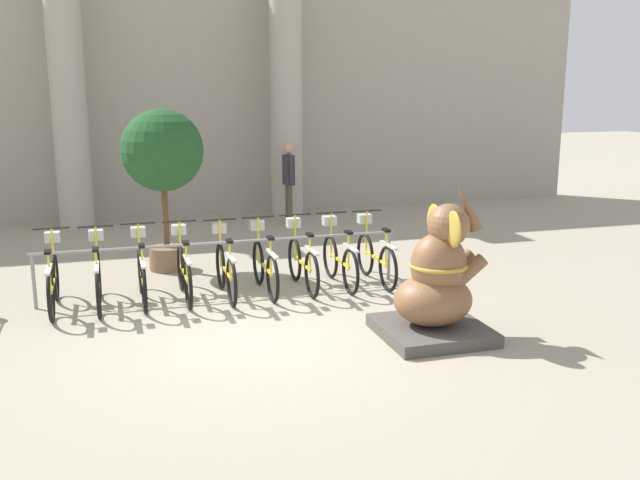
{
  "coord_description": "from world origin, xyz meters",
  "views": [
    {
      "loc": [
        -1.6,
        -7.91,
        2.96
      ],
      "look_at": [
        0.96,
        0.63,
        1.0
      ],
      "focal_mm": 40.0,
      "sensor_mm": 36.0,
      "label": 1
    }
  ],
  "objects": [
    {
      "name": "ground_plane",
      "position": [
        0.0,
        0.0,
        0.0
      ],
      "size": [
        60.0,
        60.0,
        0.0
      ],
      "primitive_type": "plane",
      "color": "#9E937F"
    },
    {
      "name": "person_pedestrian",
      "position": [
        2.09,
        6.76,
        1.04
      ],
      "size": [
        0.23,
        0.47,
        1.73
      ],
      "color": "brown",
      "rests_on": "ground_plane"
    },
    {
      "name": "bicycle_3",
      "position": [
        -0.66,
        1.85,
        0.41
      ],
      "size": [
        0.48,
        1.63,
        1.05
      ],
      "color": "black",
      "rests_on": "ground_plane"
    },
    {
      "name": "elephant_statue",
      "position": [
        2.05,
        -0.55,
        0.64
      ],
      "size": [
        1.23,
        1.23,
        1.88
      ],
      "color": "#4C4742",
      "rests_on": "ground_plane"
    },
    {
      "name": "bicycle_7",
      "position": [
        1.63,
        1.88,
        0.41
      ],
      "size": [
        0.48,
        1.63,
        1.05
      ],
      "color": "black",
      "rests_on": "ground_plane"
    },
    {
      "name": "bicycle_6",
      "position": [
        1.06,
        1.87,
        0.41
      ],
      "size": [
        0.48,
        1.63,
        1.05
      ],
      "color": "black",
      "rests_on": "ground_plane"
    },
    {
      "name": "bicycle_5",
      "position": [
        0.48,
        1.84,
        0.41
      ],
      "size": [
        0.48,
        1.63,
        1.05
      ],
      "color": "black",
      "rests_on": "ground_plane"
    },
    {
      "name": "bicycle_2",
      "position": [
        -1.24,
        1.85,
        0.41
      ],
      "size": [
        0.48,
        1.63,
        1.05
      ],
      "color": "black",
      "rests_on": "ground_plane"
    },
    {
      "name": "bicycle_8",
      "position": [
        2.2,
        1.87,
        0.41
      ],
      "size": [
        0.48,
        1.63,
        1.05
      ],
      "color": "black",
      "rests_on": "ground_plane"
    },
    {
      "name": "column_right",
      "position": [
        2.27,
        7.6,
        2.62
      ],
      "size": [
        0.88,
        0.88,
        5.16
      ],
      "color": "#ADA899",
      "rests_on": "ground_plane"
    },
    {
      "name": "bicycle_1",
      "position": [
        -1.81,
        1.8,
        0.41
      ],
      "size": [
        0.48,
        1.63,
        1.05
      ],
      "color": "black",
      "rests_on": "ground_plane"
    },
    {
      "name": "potted_tree",
      "position": [
        -0.76,
        3.56,
        1.84
      ],
      "size": [
        1.3,
        1.3,
        2.58
      ],
      "color": "brown",
      "rests_on": "ground_plane"
    },
    {
      "name": "bike_rack",
      "position": [
        -0.09,
        1.95,
        0.63
      ],
      "size": [
        5.19,
        0.05,
        0.77
      ],
      "color": "gray",
      "rests_on": "ground_plane"
    },
    {
      "name": "column_left",
      "position": [
        -2.27,
        7.6,
        2.62
      ],
      "size": [
        0.88,
        0.88,
        5.16
      ],
      "color": "#ADA899",
      "rests_on": "ground_plane"
    },
    {
      "name": "bicycle_4",
      "position": [
        -0.09,
        1.8,
        0.41
      ],
      "size": [
        0.48,
        1.63,
        1.05
      ],
      "color": "black",
      "rests_on": "ground_plane"
    },
    {
      "name": "bicycle_0",
      "position": [
        -2.38,
        1.83,
        0.41
      ],
      "size": [
        0.48,
        1.63,
        1.05
      ],
      "color": "black",
      "rests_on": "ground_plane"
    },
    {
      "name": "building_facade",
      "position": [
        0.0,
        8.6,
        3.0
      ],
      "size": [
        20.0,
        0.2,
        6.0
      ],
      "color": "#A39E8E",
      "rests_on": "ground_plane"
    }
  ]
}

